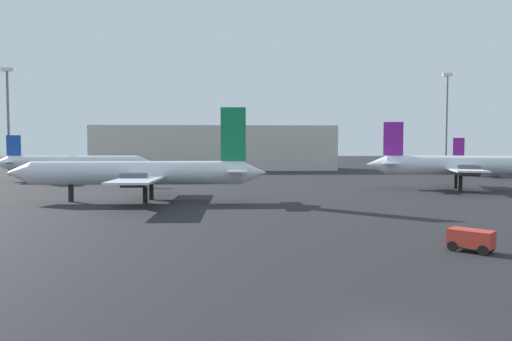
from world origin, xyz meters
name	(u,v)px	position (x,y,z in m)	size (l,w,h in m)	color
airplane_on_taxiway	(141,173)	(-15.67, 38.34, 3.26)	(29.25, 21.61, 10.65)	silver
airplane_distant	(464,165)	(27.72, 50.37, 3.52)	(27.84, 20.37, 9.86)	silver
airplane_far_left	(73,163)	(-34.75, 70.98, 3.23)	(29.12, 17.47, 8.30)	silver
airplane_far_right	(499,162)	(50.50, 80.19, 3.02)	(23.54, 22.99, 8.14)	#B2BCCC
baggage_cart	(471,239)	(8.85, 12.34, 0.76)	(2.62, 2.61, 1.30)	red
light_mast_left	(8,116)	(-54.07, 87.44, 12.89)	(2.40, 0.50, 23.19)	slate
light_mast_right	(447,117)	(47.39, 98.28, 13.56)	(2.40, 0.50, 24.50)	slate
terminal_building	(216,148)	(-10.59, 112.93, 5.88)	(63.94, 18.52, 11.75)	beige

